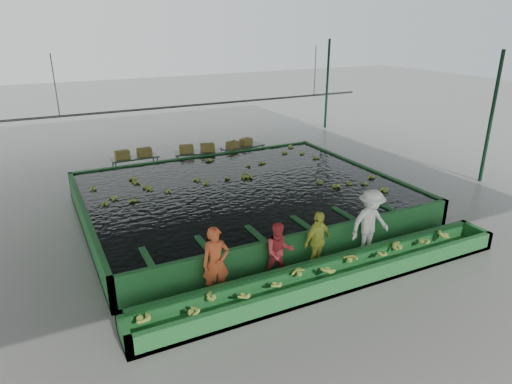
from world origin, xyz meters
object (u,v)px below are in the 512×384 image
packing_table_left (136,167)px  packing_table_right (242,156)px  worker_a (216,263)px  sorting_trough (333,275)px  box_stack_left (134,157)px  box_stack_mid (197,152)px  packing_table_mid (199,162)px  worker_d (370,223)px  worker_c (317,241)px  box_stack_right (239,146)px  worker_b (279,252)px  flotation_tank (242,198)px

packing_table_left → packing_table_right: packing_table_right is taller
packing_table_left → worker_a: bearing=-91.8°
sorting_trough → packing_table_right: 9.95m
box_stack_left → box_stack_mid: size_ratio=1.00×
packing_table_left → packing_table_mid: 2.55m
worker_a → worker_d: bearing=8.1°
sorting_trough → worker_c: 0.97m
packing_table_mid → worker_a: bearing=-107.4°
sorting_trough → packing_table_mid: 9.72m
worker_a → worker_c: size_ratio=1.09×
box_stack_right → worker_b: bearing=-108.9°
worker_d → box_stack_right: 8.94m
sorting_trough → worker_a: worker_a is taller
packing_table_left → box_stack_mid: (2.45, -0.54, 0.45)m
box_stack_mid → worker_a: bearing=-107.2°
packing_table_left → packing_table_right: bearing=-6.7°
packing_table_left → box_stack_right: size_ratio=1.46×
worker_d → box_stack_right: bearing=86.9°
packing_table_right → packing_table_left: bearing=173.3°
flotation_tank → worker_b: 4.43m
worker_d → worker_b: bearing=178.7°
worker_c → packing_table_right: worker_c is taller
worker_a → packing_table_mid: bearing=80.7°
worker_a → sorting_trough: bearing=-8.6°
box_stack_left → sorting_trough: bearing=-76.7°
worker_a → packing_table_left: worker_a is taller
packing_table_right → box_stack_left: (-4.55, 0.51, 0.40)m
worker_b → packing_table_mid: bearing=97.8°
worker_c → flotation_tank: bearing=74.1°
packing_table_right → box_stack_mid: box_stack_mid is taller
sorting_trough → worker_a: (-2.67, 0.80, 0.61)m
sorting_trough → flotation_tank: bearing=90.0°
worker_d → packing_table_left: (-4.10, 9.44, -0.52)m
box_stack_mid → box_stack_right: box_stack_mid is taller
packing_table_right → worker_a: bearing=-118.4°
worker_c → packing_table_right: size_ratio=0.83×
box_stack_right → worker_c: bearing=-102.3°
worker_a → packing_table_right: (4.81, 8.92, -0.42)m
worker_b → box_stack_left: (-1.38, 9.42, 0.09)m
packing_table_left → box_stack_left: (-0.04, -0.02, 0.42)m
worker_d → box_stack_mid: size_ratio=1.31×
flotation_tank → box_stack_left: bearing=115.2°
worker_c → box_stack_mid: size_ratio=1.11×
worker_a → worker_c: (2.74, 0.00, -0.07)m
packing_table_right → box_stack_left: size_ratio=1.34×
worker_b → box_stack_right: (3.05, 8.93, 0.13)m
worker_c → box_stack_left: size_ratio=1.10×
worker_c → box_stack_mid: bearing=73.1°
packing_table_left → packing_table_mid: (2.50, -0.53, 0.02)m
worker_c → box_stack_right: (1.95, 8.93, 0.08)m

